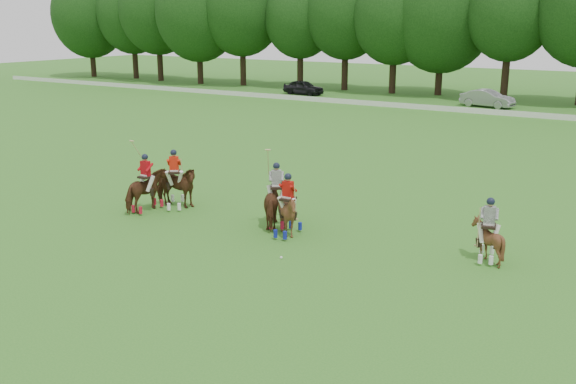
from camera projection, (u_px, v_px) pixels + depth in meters
The scene contains 11 objects.
ground at pixel (156, 248), 21.74m from camera, with size 180.00×180.00×0.00m, color #307521.
tree_line at pixel (514, 11), 59.00m from camera, with size 117.98×14.32×14.75m.
boundary_rail at pixel (474, 111), 52.95m from camera, with size 120.00×0.10×0.44m, color white.
car_left at pixel (303, 87), 66.08m from camera, with size 1.75×4.35×1.48m, color black.
car_mid at pixel (487, 98), 56.57m from camera, with size 1.63×4.66×1.54m, color #939398.
polo_red_a at pixel (147, 191), 25.76m from camera, with size 1.22×1.96×2.90m.
polo_red_b at pixel (175, 187), 26.25m from camera, with size 2.26×2.19×2.43m.
polo_red_c at pixel (288, 214), 22.81m from camera, with size 1.36×1.51×2.30m.
polo_stripe_a at pixel (277, 203), 23.92m from camera, with size 1.87×2.24×2.97m.
polo_stripe_b at pixel (488, 239), 20.44m from camera, with size 1.35×1.45×2.10m.
polo_ball at pixel (281, 257), 20.79m from camera, with size 0.09×0.09×0.09m, color white.
Camera 1 is at (14.55, -15.11, 7.51)m, focal length 40.00 mm.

